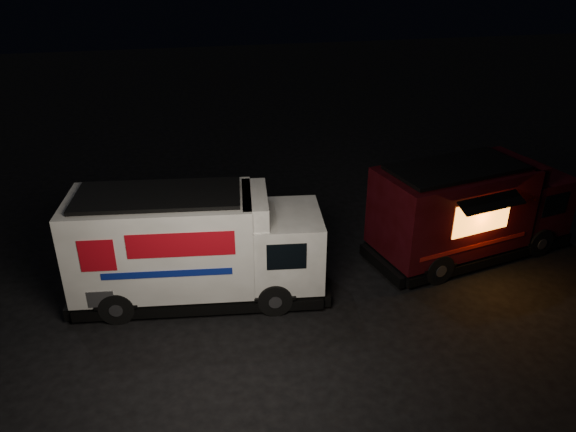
# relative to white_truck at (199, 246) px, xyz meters

# --- Properties ---
(ground) EXTENTS (80.00, 80.00, 0.00)m
(ground) POSITION_rel_white_truck_xyz_m (2.54, -0.80, -1.57)
(ground) COLOR black
(ground) RESTS_ON ground
(white_truck) EXTENTS (7.15, 3.15, 3.14)m
(white_truck) POSITION_rel_white_truck_xyz_m (0.00, 0.00, 0.00)
(white_truck) COLOR white
(white_truck) RESTS_ON ground
(red_truck) EXTENTS (6.90, 3.74, 3.04)m
(red_truck) POSITION_rel_white_truck_xyz_m (8.37, 0.70, -0.05)
(red_truck) COLOR #3A0A11
(red_truck) RESTS_ON ground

